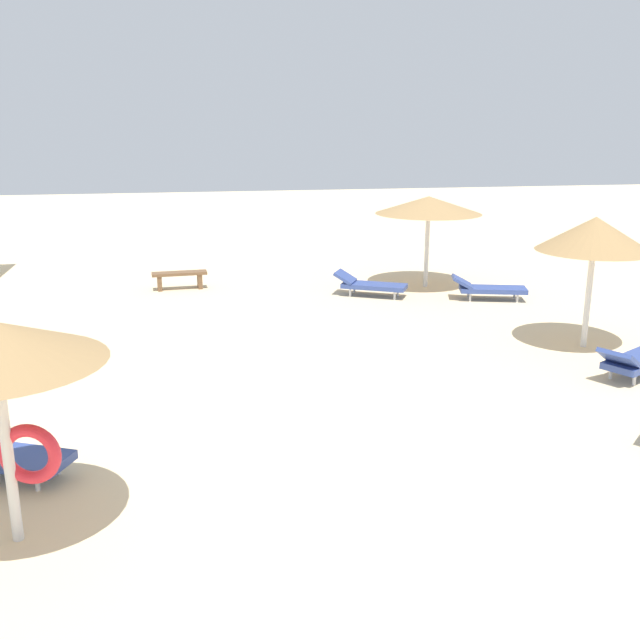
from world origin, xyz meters
TOP-DOWN VIEW (x-y plane):
  - ground_plane at (0.00, 0.00)m, footprint 80.00×80.00m
  - parasol_1 at (4.38, 10.17)m, footprint 2.93×2.93m
  - parasol_4 at (5.79, 4.23)m, footprint 2.28×2.28m
  - lounger_1 at (2.53, 9.37)m, footprint 1.99×1.45m
  - lounger_4 at (5.75, 2.41)m, footprint 1.97×1.50m
  - lounger_6 at (5.46, 8.38)m, footprint 2.01×1.14m
  - bench_0 at (-2.44, 11.11)m, footprint 1.52×0.50m

SIDE VIEW (x-z plane):
  - ground_plane at x=0.00m, z-range 0.00..0.00m
  - lounger_6 at x=5.46m, z-range -0.01..0.63m
  - lounger_1 at x=2.53m, z-range -0.01..0.63m
  - lounger_4 at x=5.75m, z-range -0.02..0.65m
  - bench_0 at x=-2.44m, z-range 0.10..0.59m
  - parasol_1 at x=4.38m, z-range 1.02..3.55m
  - parasol_4 at x=5.79m, z-range 0.99..3.68m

